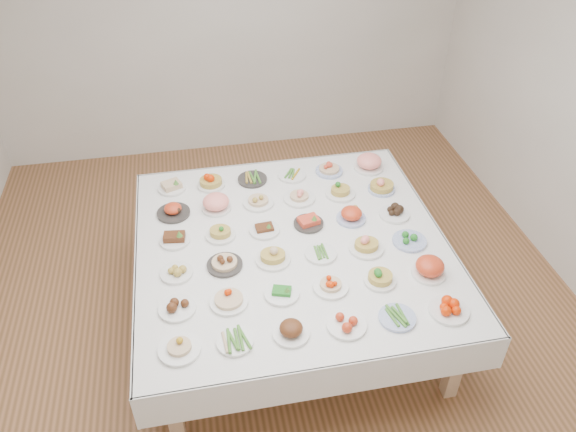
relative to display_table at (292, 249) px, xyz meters
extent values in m
plane|color=#96613E|center=(-0.13, 0.24, -0.68)|extent=(5.00, 5.00, 0.00)
cube|color=silver|center=(-0.13, 2.74, 0.72)|extent=(5.00, 0.02, 2.80)
cube|color=white|center=(0.00, 0.00, 0.04)|extent=(2.22, 2.22, 0.06)
cube|color=white|center=(0.00, 1.11, -0.07)|extent=(2.24, 0.01, 0.28)
cube|color=white|center=(0.00, -1.11, -0.07)|extent=(2.24, 0.02, 0.28)
cube|color=white|center=(1.11, 0.00, -0.07)|extent=(0.02, 2.24, 0.28)
cube|color=white|center=(-1.11, 0.00, -0.07)|extent=(0.01, 2.24, 0.28)
cube|color=tan|center=(-0.93, -0.93, -0.34)|extent=(0.09, 0.09, 0.69)
cube|color=tan|center=(0.93, -0.93, -0.34)|extent=(0.09, 0.09, 0.69)
cube|color=tan|center=(-0.93, 0.93, -0.34)|extent=(0.09, 0.09, 0.69)
cube|color=tan|center=(0.93, 0.93, -0.34)|extent=(0.09, 0.09, 0.69)
cylinder|color=silver|center=(-0.84, -0.83, 0.07)|extent=(0.25, 0.25, 0.02)
cylinder|color=silver|center=(-0.51, -0.84, 0.07)|extent=(0.22, 0.22, 0.02)
cylinder|color=silver|center=(-0.17, -0.84, 0.07)|extent=(0.22, 0.22, 0.02)
cylinder|color=silver|center=(0.17, -0.84, 0.07)|extent=(0.24, 0.24, 0.02)
cylinder|color=#4C66B2|center=(0.50, -0.84, 0.07)|extent=(0.23, 0.23, 0.02)
cylinder|color=silver|center=(0.83, -0.85, 0.07)|extent=(0.25, 0.25, 0.02)
cylinder|color=silver|center=(-0.84, -0.50, 0.07)|extent=(0.23, 0.23, 0.02)
cylinder|color=silver|center=(-0.51, -0.51, 0.07)|extent=(0.24, 0.24, 0.02)
cylinder|color=silver|center=(-0.17, -0.50, 0.07)|extent=(0.23, 0.23, 0.02)
cylinder|color=silver|center=(0.16, -0.50, 0.07)|extent=(0.23, 0.23, 0.02)
cylinder|color=silver|center=(0.49, -0.51, 0.07)|extent=(0.21, 0.21, 0.02)
cylinder|color=silver|center=(0.84, -0.50, 0.07)|extent=(0.23, 0.23, 0.02)
cylinder|color=silver|center=(-0.83, -0.18, 0.07)|extent=(0.22, 0.22, 0.02)
cylinder|color=#2F2C2A|center=(-0.50, -0.16, 0.07)|extent=(0.24, 0.24, 0.02)
cylinder|color=silver|center=(-0.17, -0.16, 0.07)|extent=(0.24, 0.24, 0.02)
cylinder|color=silver|center=(0.17, -0.17, 0.07)|extent=(0.22, 0.22, 0.02)
cylinder|color=silver|center=(0.50, -0.17, 0.07)|extent=(0.24, 0.24, 0.02)
cylinder|color=#4C66B2|center=(0.83, -0.16, 0.07)|extent=(0.24, 0.24, 0.02)
cylinder|color=silver|center=(-0.83, 0.17, 0.07)|extent=(0.22, 0.22, 0.02)
cylinder|color=silver|center=(-0.50, 0.17, 0.07)|extent=(0.21, 0.21, 0.02)
cylinder|color=silver|center=(-0.17, 0.17, 0.07)|extent=(0.22, 0.22, 0.02)
cylinder|color=#2F2C2A|center=(0.16, 0.18, 0.07)|extent=(0.22, 0.22, 0.02)
cylinder|color=#4C66B2|center=(0.49, 0.18, 0.07)|extent=(0.22, 0.22, 0.02)
cylinder|color=silver|center=(0.83, 0.16, 0.07)|extent=(0.23, 0.23, 0.02)
cylinder|color=#2F2C2A|center=(-0.83, 0.50, 0.07)|extent=(0.25, 0.25, 0.02)
cylinder|color=silver|center=(-0.50, 0.51, 0.07)|extent=(0.22, 0.22, 0.02)
cylinder|color=silver|center=(-0.17, 0.51, 0.07)|extent=(0.24, 0.24, 0.02)
cylinder|color=silver|center=(0.16, 0.51, 0.07)|extent=(0.25, 0.25, 0.02)
cylinder|color=silver|center=(0.50, 0.51, 0.07)|extent=(0.24, 0.24, 0.02)
cylinder|color=#4C66B2|center=(0.84, 0.51, 0.07)|extent=(0.22, 0.22, 0.02)
cylinder|color=silver|center=(-0.83, 0.84, 0.07)|extent=(0.22, 0.22, 0.02)
cylinder|color=silver|center=(-0.51, 0.83, 0.07)|extent=(0.22, 0.22, 0.02)
cylinder|color=#2F2C2A|center=(-0.17, 0.85, 0.07)|extent=(0.24, 0.24, 0.02)
cylinder|color=silver|center=(0.17, 0.84, 0.07)|extent=(0.23, 0.23, 0.02)
cylinder|color=#4C66B2|center=(0.49, 0.85, 0.07)|extent=(0.23, 0.23, 0.02)
cylinder|color=silver|center=(0.84, 0.84, 0.07)|extent=(0.25, 0.25, 0.02)
camera|label=1|loc=(-0.62, -3.02, 2.70)|focal=35.00mm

